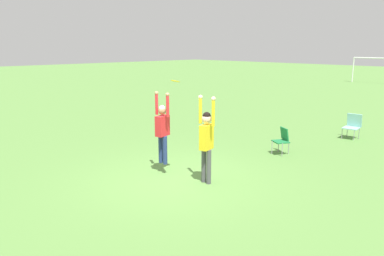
% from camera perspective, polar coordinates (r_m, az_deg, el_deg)
% --- Properties ---
extents(ground_plane, '(120.00, 120.00, 0.00)m').
position_cam_1_polar(ground_plane, '(9.93, -2.38, -7.69)').
color(ground_plane, '#56843D').
extents(person_jumping, '(0.56, 0.44, 1.95)m').
position_cam_1_polar(person_jumping, '(10.00, -4.53, 0.21)').
color(person_jumping, navy).
rests_on(person_jumping, ground_plane).
extents(person_defending, '(0.54, 0.42, 2.23)m').
position_cam_1_polar(person_defending, '(9.28, 2.22, -1.43)').
color(person_defending, '#4C4C51').
rests_on(person_defending, ground_plane).
extents(frisbee, '(0.23, 0.23, 0.07)m').
position_cam_1_polar(frisbee, '(9.39, -2.54, 7.14)').
color(frisbee, yellow).
extents(camping_chair_0, '(0.60, 0.66, 0.84)m').
position_cam_1_polar(camping_chair_0, '(12.33, 13.60, -1.57)').
color(camping_chair_0, gray).
rests_on(camping_chair_0, ground_plane).
extents(camping_chair_2, '(0.58, 0.63, 0.92)m').
position_cam_1_polar(camping_chair_2, '(15.22, 23.28, 0.48)').
color(camping_chair_2, gray).
rests_on(camping_chair_2, ground_plane).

